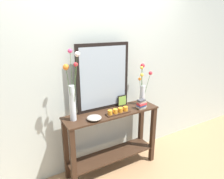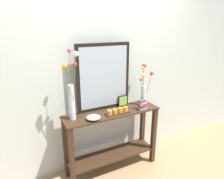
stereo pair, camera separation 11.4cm
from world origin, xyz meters
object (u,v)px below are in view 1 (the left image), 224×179
object	(u,v)px
vase_right	(143,88)
decorative_bowl	(94,118)
mirror_leaning	(103,77)
candle_tray	(118,111)
console_table	(112,136)
picture_frame_small	(122,101)
tall_vase_left	(72,94)
book_stack	(141,104)

from	to	relation	value
vase_right	decorative_bowl	world-z (taller)	vase_right
mirror_leaning	candle_tray	distance (m)	0.45
console_table	picture_frame_small	world-z (taller)	picture_frame_small
console_table	candle_tray	distance (m)	0.38
console_table	candle_tray	xyz separation A→B (m)	(0.04, -0.08, 0.37)
candle_tray	decorative_bowl	size ratio (longest dim) A/B	1.88
mirror_leaning	picture_frame_small	bearing A→B (deg)	-7.16
candle_tray	console_table	bearing A→B (deg)	115.15
candle_tray	decorative_bowl	bearing A→B (deg)	-177.69
vase_right	decorative_bowl	bearing A→B (deg)	-171.60
mirror_leaning	candle_tray	size ratio (longest dim) A/B	2.63
decorative_bowl	mirror_leaning	bearing A→B (deg)	43.25
console_table	vase_right	distance (m)	0.75
candle_tray	vase_right	bearing A→B (deg)	12.72
mirror_leaning	console_table	bearing A→B (deg)	-73.08
console_table	tall_vase_left	bearing A→B (deg)	179.17
tall_vase_left	vase_right	size ratio (longest dim) A/B	1.48
candle_tray	picture_frame_small	size ratio (longest dim) A/B	2.18
console_table	tall_vase_left	world-z (taller)	tall_vase_left
tall_vase_left	decorative_bowl	xyz separation A→B (m)	(0.21, -0.10, -0.29)
tall_vase_left	picture_frame_small	distance (m)	0.76
picture_frame_small	tall_vase_left	bearing A→B (deg)	-172.13
tall_vase_left	vase_right	distance (m)	0.99
mirror_leaning	picture_frame_small	world-z (taller)	mirror_leaning
mirror_leaning	book_stack	distance (m)	0.60
candle_tray	decorative_bowl	world-z (taller)	candle_tray
mirror_leaning	book_stack	bearing A→B (deg)	-29.18
console_table	mirror_leaning	distance (m)	0.77
book_stack	picture_frame_small	bearing A→B (deg)	128.71
mirror_leaning	vase_right	bearing A→B (deg)	-12.52
console_table	candle_tray	bearing A→B (deg)	-64.85
tall_vase_left	candle_tray	world-z (taller)	tall_vase_left
console_table	mirror_leaning	bearing A→B (deg)	106.92
tall_vase_left	decorative_bowl	distance (m)	0.37
book_stack	candle_tray	bearing A→B (deg)	176.97
mirror_leaning	tall_vase_left	size ratio (longest dim) A/B	1.04
console_table	decorative_bowl	bearing A→B (deg)	-162.11
tall_vase_left	mirror_leaning	bearing A→B (deg)	16.15
mirror_leaning	decorative_bowl	bearing A→B (deg)	-136.75
tall_vase_left	book_stack	bearing A→B (deg)	-6.84
mirror_leaning	decorative_bowl	world-z (taller)	mirror_leaning
book_stack	tall_vase_left	bearing A→B (deg)	173.16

